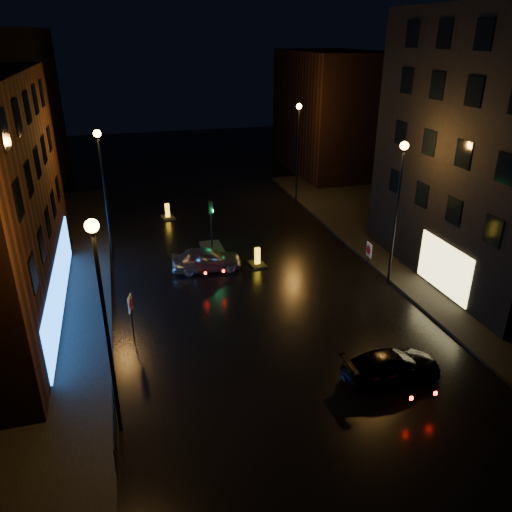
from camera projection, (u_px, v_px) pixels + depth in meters
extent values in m
plane|color=black|center=(299.00, 364.00, 22.33)|extent=(120.00, 120.00, 0.00)
cube|color=black|center=(457.00, 257.00, 32.78)|extent=(12.00, 44.00, 0.15)
cube|color=black|center=(9.00, 110.00, 46.27)|extent=(8.00, 16.00, 14.00)
cube|color=black|center=(330.00, 113.00, 51.69)|extent=(8.00, 14.00, 12.00)
cylinder|color=black|center=(108.00, 340.00, 17.01)|extent=(0.14, 0.14, 8.00)
cylinder|color=black|center=(92.00, 230.00, 15.37)|extent=(0.20, 0.20, 0.25)
sphere|color=orange|center=(92.00, 226.00, 15.31)|extent=(0.44, 0.44, 0.44)
cylinder|color=black|center=(106.00, 201.00, 31.07)|extent=(0.14, 0.14, 8.00)
cylinder|color=black|center=(97.00, 136.00, 29.43)|extent=(0.20, 0.20, 0.25)
sphere|color=orange|center=(97.00, 133.00, 29.37)|extent=(0.44, 0.44, 0.44)
cylinder|color=black|center=(395.00, 220.00, 27.89)|extent=(0.14, 0.14, 8.00)
cylinder|color=black|center=(404.00, 149.00, 26.25)|extent=(0.20, 0.20, 0.25)
sphere|color=orange|center=(404.00, 146.00, 26.19)|extent=(0.44, 0.44, 0.44)
cylinder|color=black|center=(297.00, 157.00, 41.94)|extent=(0.14, 0.14, 8.00)
cylinder|color=black|center=(299.00, 108.00, 40.31)|extent=(0.20, 0.20, 0.25)
sphere|color=orange|center=(299.00, 106.00, 40.25)|extent=(0.44, 0.44, 0.44)
cube|color=black|center=(212.00, 248.00, 34.31)|extent=(1.40, 2.40, 0.12)
cylinder|color=black|center=(211.00, 229.00, 33.76)|extent=(0.12, 0.12, 2.80)
cube|color=black|center=(211.00, 207.00, 33.10)|extent=(0.28, 0.22, 0.90)
cylinder|color=#0CFF59|center=(213.00, 211.00, 33.25)|extent=(0.05, 0.18, 0.18)
cylinder|color=black|center=(112.00, 393.00, 19.08)|extent=(0.05, 6.00, 0.05)
cylinder|color=black|center=(114.00, 403.00, 19.27)|extent=(0.04, 6.00, 0.04)
cylinder|color=black|center=(115.00, 461.00, 16.64)|extent=(0.04, 0.04, 1.00)
cylinder|color=black|center=(114.00, 403.00, 19.27)|extent=(0.04, 0.04, 1.00)
cylinder|color=black|center=(112.00, 358.00, 21.91)|extent=(0.04, 0.04, 1.00)
imported|color=#A9AAB0|center=(206.00, 259.00, 30.95)|extent=(4.43, 2.06, 1.47)
imported|color=black|center=(392.00, 366.00, 21.20)|extent=(4.41, 1.89, 1.27)
cube|color=black|center=(257.00, 264.00, 31.87)|extent=(1.06, 1.45, 0.11)
cube|color=yellow|center=(257.00, 256.00, 31.64)|extent=(0.34, 0.24, 1.12)
cube|color=black|center=(257.00, 256.00, 31.64)|extent=(0.34, 0.07, 0.67)
cube|color=black|center=(168.00, 217.00, 39.94)|extent=(1.11, 1.50, 0.11)
cube|color=#F9B018|center=(167.00, 211.00, 39.71)|extent=(0.35, 0.25, 1.15)
cube|color=black|center=(167.00, 211.00, 39.71)|extent=(0.34, 0.07, 0.69)
cylinder|color=black|center=(132.00, 319.00, 23.57)|extent=(0.06, 0.06, 2.37)
cube|color=white|center=(130.00, 303.00, 23.22)|extent=(0.21, 0.59, 0.81)
cylinder|color=#B20C0C|center=(131.00, 303.00, 23.22)|extent=(0.15, 0.46, 0.47)
cylinder|color=black|center=(368.00, 264.00, 29.06)|extent=(0.07, 0.07, 2.50)
cube|color=silver|center=(369.00, 250.00, 28.69)|extent=(0.09, 0.63, 0.85)
cylinder|color=#B20C0C|center=(368.00, 250.00, 28.68)|extent=(0.05, 0.50, 0.50)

